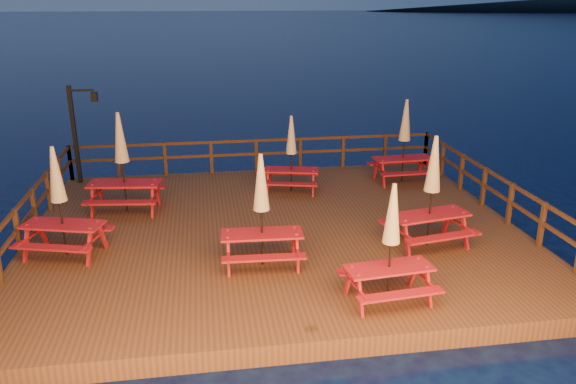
% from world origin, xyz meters
% --- Properties ---
extents(ground, '(500.00, 500.00, 0.00)m').
position_xyz_m(ground, '(0.00, 0.00, 0.00)').
color(ground, black).
rests_on(ground, ground).
extents(deck, '(12.00, 10.00, 0.40)m').
position_xyz_m(deck, '(0.00, 0.00, 0.20)').
color(deck, '#492C17').
rests_on(deck, ground).
extents(deck_piles, '(11.44, 9.44, 1.40)m').
position_xyz_m(deck_piles, '(0.00, 0.00, -0.30)').
color(deck_piles, '#391E12').
rests_on(deck_piles, ground).
extents(railing, '(11.80, 9.75, 1.10)m').
position_xyz_m(railing, '(0.00, 1.78, 1.16)').
color(railing, '#391E12').
rests_on(railing, deck).
extents(lamp_post, '(0.85, 0.18, 3.00)m').
position_xyz_m(lamp_post, '(-5.39, 4.55, 2.20)').
color(lamp_post, black).
rests_on(lamp_post, deck).
extents(picnic_table_0, '(1.86, 1.55, 2.58)m').
position_xyz_m(picnic_table_0, '(4.38, 3.08, 1.74)').
color(picnic_table_0, maroon).
rests_on(picnic_table_0, deck).
extents(picnic_table_1, '(1.79, 1.50, 2.47)m').
position_xyz_m(picnic_table_1, '(-0.56, -1.99, 1.69)').
color(picnic_table_1, maroon).
rests_on(picnic_table_1, deck).
extents(picnic_table_2, '(2.07, 1.78, 2.69)m').
position_xyz_m(picnic_table_2, '(-3.82, 1.76, 1.80)').
color(picnic_table_2, maroon).
rests_on(picnic_table_2, deck).
extents(picnic_table_3, '(1.85, 1.64, 2.28)m').
position_xyz_m(picnic_table_3, '(0.82, 2.68, 1.58)').
color(picnic_table_3, maroon).
rests_on(picnic_table_3, deck).
extents(picnic_table_4, '(2.06, 1.80, 2.61)m').
position_xyz_m(picnic_table_4, '(3.34, -1.58, 1.75)').
color(picnic_table_4, maroon).
rests_on(picnic_table_4, deck).
extents(picnic_table_5, '(2.08, 1.87, 2.50)m').
position_xyz_m(picnic_table_5, '(-4.85, -0.83, 1.70)').
color(picnic_table_5, maroon).
rests_on(picnic_table_5, deck).
extents(picnic_table_6, '(1.76, 1.50, 2.34)m').
position_xyz_m(picnic_table_6, '(1.63, -3.85, 1.61)').
color(picnic_table_6, maroon).
rests_on(picnic_table_6, deck).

